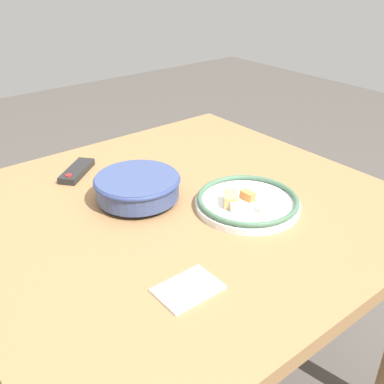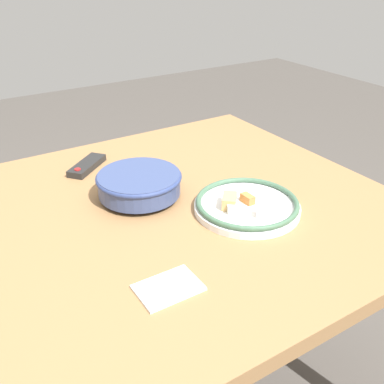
{
  "view_description": "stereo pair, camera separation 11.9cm",
  "coord_description": "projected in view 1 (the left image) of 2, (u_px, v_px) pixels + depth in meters",
  "views": [
    {
      "loc": [
        -0.62,
        -0.83,
        1.37
      ],
      "look_at": [
        0.03,
        -0.02,
        0.81
      ],
      "focal_mm": 42.0,
      "sensor_mm": 36.0,
      "label": 1
    },
    {
      "loc": [
        -0.53,
        -0.9,
        1.37
      ],
      "look_at": [
        0.03,
        -0.02,
        0.81
      ],
      "focal_mm": 42.0,
      "sensor_mm": 36.0,
      "label": 2
    }
  ],
  "objects": [
    {
      "name": "food_plate",
      "position": [
        247.0,
        202.0,
        1.18
      ],
      "size": [
        0.28,
        0.28,
        0.05
      ],
      "color": "white",
      "rests_on": "dining_table"
    },
    {
      "name": "tv_remote",
      "position": [
        77.0,
        171.0,
        1.36
      ],
      "size": [
        0.15,
        0.14,
        0.02
      ],
      "rotation": [
        0.0,
        0.0,
        2.26
      ],
      "color": "black",
      "rests_on": "dining_table"
    },
    {
      "name": "folded_napkin",
      "position": [
        188.0,
        289.0,
        0.9
      ],
      "size": [
        0.13,
        0.09,
        0.01
      ],
      "color": "white",
      "rests_on": "dining_table"
    },
    {
      "name": "dining_table",
      "position": [
        179.0,
        233.0,
        1.25
      ],
      "size": [
        1.12,
        1.05,
        0.77
      ],
      "color": "olive",
      "rests_on": "ground_plane"
    },
    {
      "name": "noodle_bowl",
      "position": [
        137.0,
        186.0,
        1.2
      ],
      "size": [
        0.23,
        0.23,
        0.07
      ],
      "color": "#384775",
      "rests_on": "dining_table"
    }
  ]
}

